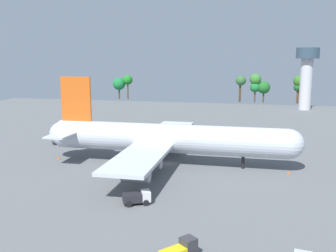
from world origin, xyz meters
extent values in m
plane|color=slate|center=(0.00, 0.00, 0.00)|extent=(240.41, 240.41, 0.00)
cylinder|color=silver|center=(0.00, 0.00, 6.13)|extent=(54.01, 6.66, 6.66)
sphere|color=silver|center=(27.00, 0.00, 6.13)|extent=(6.53, 6.53, 6.53)
sphere|color=silver|center=(-27.00, 0.00, 6.13)|extent=(5.66, 5.66, 5.66)
cube|color=#D85919|center=(-22.68, 0.00, 14.79)|extent=(7.56, 0.50, 10.66)
cube|color=silver|center=(-23.76, -5.30, 7.13)|extent=(4.86, 9.99, 0.36)
cube|color=silver|center=(-23.76, 5.30, 7.13)|extent=(4.86, 9.99, 0.36)
cube|color=silver|center=(-2.70, -14.50, 5.13)|extent=(9.18, 24.99, 0.70)
cube|color=silver|center=(-2.70, 14.50, 5.13)|extent=(9.18, 24.99, 0.70)
cylinder|color=gray|center=(-1.70, -10.75, 3.38)|extent=(5.33, 2.80, 2.80)
cylinder|color=gray|center=(-1.70, -19.99, 3.38)|extent=(5.33, 2.80, 2.80)
cylinder|color=gray|center=(-1.70, 10.75, 3.38)|extent=(5.33, 2.80, 2.80)
cylinder|color=gray|center=(-1.70, 19.99, 3.38)|extent=(5.33, 2.80, 2.80)
cylinder|color=black|center=(17.28, 0.00, 1.40)|extent=(0.70, 0.70, 2.80)
cylinder|color=black|center=(-2.70, -3.66, 1.40)|extent=(0.70, 0.70, 2.80)
cylinder|color=black|center=(-2.70, 3.66, 1.40)|extent=(0.70, 0.70, 2.80)
cube|color=#333338|center=(11.71, -41.13, 1.48)|extent=(2.50, 2.49, 2.03)
cylinder|color=black|center=(10.90, -40.54, 0.47)|extent=(0.82, 0.89, 0.93)
cube|color=silver|center=(1.58, -24.90, 1.37)|extent=(2.27, 2.64, 1.72)
cube|color=#232328|center=(-0.54, -25.90, 1.18)|extent=(3.89, 3.42, 1.35)
cylinder|color=black|center=(1.94, -26.06, 0.51)|extent=(1.03, 0.69, 1.01)
cylinder|color=black|center=(0.90, -23.88, 0.51)|extent=(1.03, 0.69, 1.01)
cylinder|color=black|center=(-0.68, -27.31, 0.51)|extent=(1.03, 0.69, 1.01)
cylinder|color=black|center=(-1.72, -25.13, 0.51)|extent=(1.03, 0.69, 1.01)
cube|color=#333338|center=(-35.84, 13.32, 1.35)|extent=(1.64, 2.05, 1.69)
cube|color=#232328|center=(-33.71, 13.37, 1.06)|extent=(2.73, 2.08, 1.11)
cylinder|color=black|center=(-35.85, 14.42, 0.50)|extent=(1.01, 0.30, 1.00)
cylinder|color=black|center=(-35.80, 12.23, 0.50)|extent=(1.01, 0.30, 1.00)
cylinder|color=black|center=(-33.21, 14.48, 0.50)|extent=(1.01, 0.30, 1.00)
cylinder|color=black|center=(-33.15, 12.29, 0.50)|extent=(1.01, 0.30, 1.00)
cube|color=silver|center=(-25.73, 15.09, 1.20)|extent=(2.07, 2.31, 1.55)
cube|color=#B21E19|center=(-27.99, 14.36, 0.88)|extent=(3.63, 2.81, 0.90)
cylinder|color=black|center=(-25.53, 14.05, 0.43)|extent=(0.90, 0.53, 0.86)
cylinder|color=black|center=(-26.17, 16.05, 0.43)|extent=(0.90, 0.53, 0.86)
cylinder|color=black|center=(-28.33, 13.15, 0.43)|extent=(0.90, 0.53, 0.86)
cylinder|color=black|center=(-28.98, 15.15, 0.43)|extent=(0.90, 0.53, 0.86)
cone|color=orange|center=(27.05, -2.10, 0.32)|extent=(0.45, 0.45, 0.65)
cone|color=orange|center=(-27.05, -1.98, 0.42)|extent=(0.59, 0.59, 0.84)
cylinder|color=silver|center=(42.52, 104.29, 11.84)|extent=(5.47, 5.47, 23.67)
cylinder|color=#334756|center=(42.52, 104.29, 26.11)|extent=(10.40, 10.40, 4.89)
cylinder|color=#51381E|center=(-57.41, 128.35, 3.32)|extent=(0.88, 0.88, 6.65)
sphere|color=#1B7637|center=(-57.41, 128.35, 8.81)|extent=(7.19, 7.19, 7.19)
cylinder|color=#51381E|center=(-52.10, 128.35, 4.74)|extent=(0.76, 0.76, 9.48)
sphere|color=#1D7723|center=(-52.10, 128.35, 11.16)|extent=(5.60, 5.60, 5.60)
cylinder|color=#51381E|center=(11.45, 128.35, 5.19)|extent=(0.61, 0.61, 10.39)
sphere|color=#257329|center=(11.45, 128.35, 11.72)|extent=(4.44, 4.44, 4.44)
cylinder|color=#51381E|center=(12.04, 128.35, 5.00)|extent=(0.56, 0.56, 10.00)
sphere|color=#346433|center=(12.04, 128.35, 11.61)|extent=(5.38, 5.38, 5.38)
cylinder|color=#51381E|center=(19.60, 128.35, 3.27)|extent=(0.68, 0.68, 6.54)
sphere|color=#1F7634|center=(19.60, 128.35, 8.18)|extent=(5.45, 5.45, 5.45)
cylinder|color=#51381E|center=(19.66, 128.35, 5.30)|extent=(0.74, 0.74, 10.60)
sphere|color=#35772F|center=(19.66, 128.35, 12.44)|extent=(6.12, 6.12, 6.12)
cylinder|color=#51381E|center=(24.18, 128.35, 3.08)|extent=(0.81, 0.81, 6.16)
sphere|color=#206526|center=(24.18, 128.35, 8.18)|extent=(6.73, 6.73, 6.73)
cylinder|color=#51381E|center=(41.55, 128.35, 3.61)|extent=(0.83, 0.83, 7.21)
sphere|color=#235B22|center=(41.55, 128.35, 8.49)|extent=(4.27, 4.27, 4.27)
cylinder|color=#51381E|center=(42.05, 128.35, 5.00)|extent=(0.67, 0.67, 10.00)
sphere|color=#357023|center=(42.05, 128.35, 11.80)|extent=(6.01, 6.01, 6.01)
camera|label=1|loc=(19.03, -86.25, 25.14)|focal=41.64mm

